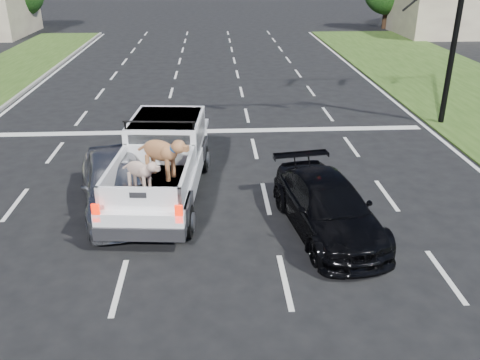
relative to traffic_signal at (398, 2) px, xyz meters
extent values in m
plane|color=black|center=(-7.20, -10.50, -4.73)|extent=(160.00, 160.00, 0.00)
cube|color=silver|center=(-12.45, -4.50, -4.72)|extent=(0.12, 60.00, 0.01)
cube|color=silver|center=(-8.95, -4.50, -4.72)|extent=(0.12, 60.00, 0.01)
cube|color=silver|center=(-5.45, -4.50, -4.72)|extent=(0.12, 60.00, 0.01)
cube|color=silver|center=(-1.95, -4.50, -4.72)|extent=(0.12, 60.00, 0.01)
cube|color=silver|center=(1.60, -4.50, -4.72)|extent=(0.15, 60.00, 0.01)
cube|color=silver|center=(-7.20, -0.50, -4.72)|extent=(17.00, 0.45, 0.01)
cylinder|color=black|center=(2.40, 0.00, -1.23)|extent=(0.22, 0.22, 7.00)
cube|color=beige|center=(14.80, 23.50, -2.93)|extent=(12.00, 7.00, 3.60)
cylinder|color=#332114|center=(-23.20, 27.50, -3.65)|extent=(0.44, 0.44, 2.16)
cylinder|color=#332114|center=(8.80, 27.50, -3.65)|extent=(0.44, 0.44, 2.16)
cylinder|color=#332114|center=(16.80, 27.50, -3.65)|extent=(0.44, 0.44, 2.16)
cylinder|color=black|center=(-9.53, -8.34, -4.31)|extent=(0.38, 0.86, 0.84)
cylinder|color=black|center=(-7.62, -8.50, -4.31)|extent=(0.38, 0.86, 0.84)
cylinder|color=black|center=(-9.18, -4.27, -4.31)|extent=(0.38, 0.86, 0.84)
cylinder|color=black|center=(-7.27, -4.43, -4.31)|extent=(0.38, 0.86, 0.84)
cube|color=white|center=(-8.40, -6.33, -4.00)|extent=(2.59, 6.01, 0.57)
cube|color=white|center=(-8.28, -4.95, -3.24)|extent=(2.24, 2.70, 0.95)
cube|color=black|center=(-8.38, -6.20, -3.20)|extent=(1.71, 0.18, 0.68)
cylinder|color=black|center=(-8.37, -6.05, -2.54)|extent=(1.98, 0.23, 0.06)
cube|color=black|center=(-8.51, -7.62, -3.74)|extent=(2.20, 2.97, 0.07)
cube|color=white|center=(-9.44, -7.54, -3.42)|extent=(0.33, 2.81, 0.57)
cube|color=white|center=(-7.57, -7.70, -3.42)|extent=(0.33, 2.81, 0.57)
cube|color=white|center=(-8.62, -8.98, -3.42)|extent=(1.96, 0.26, 0.57)
cube|color=red|center=(-9.58, -9.13, -3.68)|extent=(0.18, 0.08, 0.44)
cube|color=red|center=(-7.71, -9.29, -3.68)|extent=(0.18, 0.08, 0.44)
cube|color=black|center=(-8.64, -9.13, -4.20)|extent=(2.14, 0.51, 0.33)
imported|color=#AAACB1|center=(-9.52, -6.91, -3.96)|extent=(2.83, 4.77, 1.52)
imported|color=black|center=(-4.12, -8.39, -4.06)|extent=(2.57, 4.83, 1.33)
camera|label=1|loc=(-6.90, -19.39, 1.70)|focal=38.00mm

